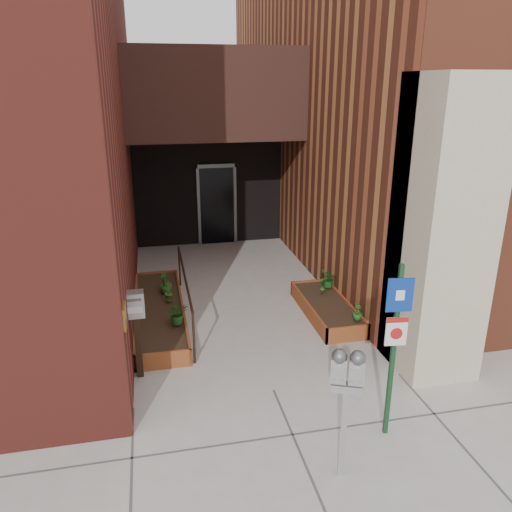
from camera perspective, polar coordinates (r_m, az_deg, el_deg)
ground at (r=7.56m, az=2.02°, el=-15.07°), size 80.00×80.00×0.00m
architecture at (r=13.03m, az=-6.54°, el=22.31°), size 20.00×14.60×10.00m
planter_left at (r=9.67m, az=-10.96°, el=-6.40°), size 0.90×3.60×0.30m
planter_right at (r=9.74m, az=8.05°, el=-6.00°), size 0.80×2.20×0.30m
handrail at (r=9.39m, az=-8.14°, el=-2.92°), size 0.04×3.34×0.90m
parking_meter at (r=5.57m, az=10.36°, el=-13.80°), size 0.37×0.25×1.61m
sign_post at (r=6.23m, az=15.64°, el=-8.64°), size 0.31×0.09×2.31m
payment_dropbox at (r=7.58m, az=-13.59°, el=-6.73°), size 0.28×0.21×1.40m
shrub_left_a at (r=8.76m, az=-8.97°, el=-6.46°), size 0.41×0.41×0.39m
shrub_left_b at (r=9.67m, az=-10.02°, el=-4.08°), size 0.25×0.25×0.35m
shrub_left_c at (r=10.06m, az=-10.33°, el=-3.03°), size 0.31×0.31×0.39m
shrub_left_d at (r=10.25m, az=-10.50°, el=-2.77°), size 0.25×0.25×0.34m
shrub_right_a at (r=8.97m, az=11.55°, el=-6.27°), size 0.24×0.24×0.31m
shrub_right_b at (r=9.98m, az=7.63°, el=-3.31°), size 0.17×0.17×0.32m
shrub_right_c at (r=10.23m, az=8.26°, el=-2.61°), size 0.47×0.47×0.37m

